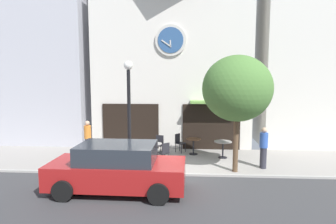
{
  "coord_description": "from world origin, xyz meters",
  "views": [
    {
      "loc": [
        0.69,
        -10.54,
        3.65
      ],
      "look_at": [
        -0.13,
        2.1,
        2.14
      ],
      "focal_mm": 31.26,
      "sensor_mm": 36.0,
      "label": 1
    }
  ],
  "objects_px": {
    "street_lamp": "(129,114)",
    "cafe_table_near_curb": "(114,152)",
    "cafe_chair_near_tree": "(133,150)",
    "pedestrian_blue": "(264,147)",
    "cafe_chair_right_end": "(179,141)",
    "cafe_table_rightmost": "(223,146)",
    "cafe_chair_mid_row": "(164,151)",
    "street_tree": "(237,89)",
    "cafe_table_center": "(155,148)",
    "pedestrian_orange": "(88,138)",
    "parked_car_red": "(118,168)",
    "cafe_table_center_left": "(193,143)",
    "cafe_chair_outer": "(159,143)",
    "cafe_chair_left_end": "(97,150)"
  },
  "relations": [
    {
      "from": "street_lamp",
      "to": "cafe_table_near_curb",
      "type": "height_order",
      "value": "street_lamp"
    },
    {
      "from": "cafe_chair_near_tree",
      "to": "pedestrian_blue",
      "type": "xyz_separation_m",
      "value": [
        5.41,
        -0.58,
        0.33
      ]
    },
    {
      "from": "cafe_chair_right_end",
      "to": "pedestrian_blue",
      "type": "xyz_separation_m",
      "value": [
        3.45,
        -2.36,
        0.33
      ]
    },
    {
      "from": "cafe_table_rightmost",
      "to": "cafe_chair_mid_row",
      "type": "distance_m",
      "value": 2.79
    },
    {
      "from": "street_tree",
      "to": "cafe_chair_near_tree",
      "type": "bearing_deg",
      "value": 165.63
    },
    {
      "from": "street_lamp",
      "to": "cafe_table_center",
      "type": "relative_size",
      "value": 5.94
    },
    {
      "from": "cafe_table_center",
      "to": "cafe_chair_right_end",
      "type": "relative_size",
      "value": 0.8
    },
    {
      "from": "street_lamp",
      "to": "cafe_chair_right_end",
      "type": "height_order",
      "value": "street_lamp"
    },
    {
      "from": "cafe_table_rightmost",
      "to": "pedestrian_blue",
      "type": "relative_size",
      "value": 0.48
    },
    {
      "from": "cafe_table_center",
      "to": "pedestrian_orange",
      "type": "xyz_separation_m",
      "value": [
        -3.13,
        0.25,
        0.37
      ]
    },
    {
      "from": "cafe_table_near_curb",
      "to": "cafe_table_center",
      "type": "bearing_deg",
      "value": 21.72
    },
    {
      "from": "cafe_chair_right_end",
      "to": "parked_car_red",
      "type": "xyz_separation_m",
      "value": [
        -1.84,
        -5.1,
        0.23
      ]
    },
    {
      "from": "cafe_table_center_left",
      "to": "parked_car_red",
      "type": "xyz_separation_m",
      "value": [
        -2.53,
        -4.7,
        0.23
      ]
    },
    {
      "from": "pedestrian_blue",
      "to": "pedestrian_orange",
      "type": "height_order",
      "value": "same"
    },
    {
      "from": "cafe_table_center",
      "to": "cafe_table_rightmost",
      "type": "height_order",
      "value": "cafe_table_rightmost"
    },
    {
      "from": "cafe_chair_outer",
      "to": "pedestrian_orange",
      "type": "bearing_deg",
      "value": -169.12
    },
    {
      "from": "cafe_chair_outer",
      "to": "pedestrian_orange",
      "type": "xyz_separation_m",
      "value": [
        -3.24,
        -0.62,
        0.33
      ]
    },
    {
      "from": "cafe_table_center",
      "to": "pedestrian_blue",
      "type": "distance_m",
      "value": 4.63
    },
    {
      "from": "cafe_chair_left_end",
      "to": "parked_car_red",
      "type": "height_order",
      "value": "parked_car_red"
    },
    {
      "from": "cafe_table_rightmost",
      "to": "cafe_chair_outer",
      "type": "height_order",
      "value": "cafe_chair_outer"
    },
    {
      "from": "cafe_chair_left_end",
      "to": "cafe_chair_right_end",
      "type": "height_order",
      "value": "same"
    },
    {
      "from": "cafe_chair_near_tree",
      "to": "pedestrian_orange",
      "type": "relative_size",
      "value": 0.54
    },
    {
      "from": "street_lamp",
      "to": "cafe_table_center_left",
      "type": "bearing_deg",
      "value": 37.74
    },
    {
      "from": "cafe_chair_near_tree",
      "to": "cafe_chair_mid_row",
      "type": "xyz_separation_m",
      "value": [
        1.38,
        -0.19,
        0.0
      ]
    },
    {
      "from": "cafe_chair_left_end",
      "to": "cafe_chair_mid_row",
      "type": "xyz_separation_m",
      "value": [
        2.94,
        -0.07,
        0.0
      ]
    },
    {
      "from": "cafe_table_center_left",
      "to": "cafe_chair_right_end",
      "type": "xyz_separation_m",
      "value": [
        -0.69,
        0.4,
        0.0
      ]
    },
    {
      "from": "cafe_chair_near_tree",
      "to": "parked_car_red",
      "type": "distance_m",
      "value": 3.32
    },
    {
      "from": "cafe_table_near_curb",
      "to": "pedestrian_orange",
      "type": "relative_size",
      "value": 0.45
    },
    {
      "from": "street_tree",
      "to": "pedestrian_orange",
      "type": "distance_m",
      "value": 7.08
    },
    {
      "from": "cafe_table_near_curb",
      "to": "cafe_table_rightmost",
      "type": "xyz_separation_m",
      "value": [
        4.73,
        1.08,
        0.08
      ]
    },
    {
      "from": "cafe_table_center_left",
      "to": "cafe_chair_outer",
      "type": "bearing_deg",
      "value": -177.68
    },
    {
      "from": "cafe_table_center",
      "to": "pedestrian_orange",
      "type": "relative_size",
      "value": 0.43
    },
    {
      "from": "parked_car_red",
      "to": "cafe_table_near_curb",
      "type": "bearing_deg",
      "value": 105.89
    },
    {
      "from": "cafe_chair_left_end",
      "to": "pedestrian_orange",
      "type": "bearing_deg",
      "value": 129.3
    },
    {
      "from": "cafe_chair_mid_row",
      "to": "pedestrian_blue",
      "type": "relative_size",
      "value": 0.54
    },
    {
      "from": "cafe_chair_outer",
      "to": "cafe_chair_right_end",
      "type": "relative_size",
      "value": 1.0
    },
    {
      "from": "cafe_table_center_left",
      "to": "parked_car_red",
      "type": "relative_size",
      "value": 0.17
    },
    {
      "from": "street_lamp",
      "to": "street_tree",
      "type": "distance_m",
      "value": 4.37
    },
    {
      "from": "street_tree",
      "to": "cafe_chair_mid_row",
      "type": "relative_size",
      "value": 4.98
    },
    {
      "from": "cafe_chair_outer",
      "to": "pedestrian_blue",
      "type": "xyz_separation_m",
      "value": [
        4.39,
        -1.9,
        0.33
      ]
    },
    {
      "from": "pedestrian_blue",
      "to": "parked_car_red",
      "type": "relative_size",
      "value": 0.39
    },
    {
      "from": "street_lamp",
      "to": "cafe_table_center",
      "type": "bearing_deg",
      "value": 50.66
    },
    {
      "from": "cafe_table_center_left",
      "to": "cafe_chair_outer",
      "type": "distance_m",
      "value": 1.64
    },
    {
      "from": "cafe_table_near_curb",
      "to": "cafe_table_center_left",
      "type": "relative_size",
      "value": 0.98
    },
    {
      "from": "cafe_chair_outer",
      "to": "parked_car_red",
      "type": "bearing_deg",
      "value": -100.9
    },
    {
      "from": "cafe_chair_mid_row",
      "to": "parked_car_red",
      "type": "bearing_deg",
      "value": -111.97
    },
    {
      "from": "cafe_chair_near_tree",
      "to": "cafe_table_center",
      "type": "bearing_deg",
      "value": 26.09
    },
    {
      "from": "street_tree",
      "to": "cafe_chair_mid_row",
      "type": "height_order",
      "value": "street_tree"
    },
    {
      "from": "street_lamp",
      "to": "cafe_chair_right_end",
      "type": "distance_m",
      "value": 3.55
    },
    {
      "from": "cafe_table_near_curb",
      "to": "cafe_chair_near_tree",
      "type": "xyz_separation_m",
      "value": [
        0.76,
        0.22,
        0.04
      ]
    }
  ]
}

